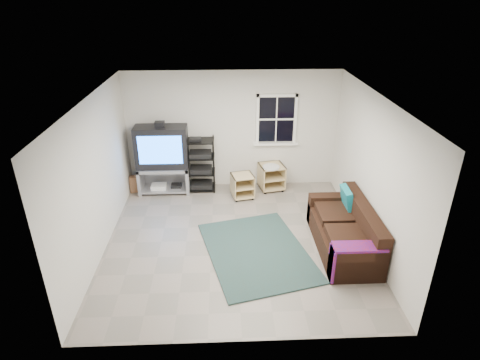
{
  "coord_description": "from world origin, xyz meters",
  "views": [
    {
      "loc": [
        -0.19,
        -6.05,
        4.14
      ],
      "look_at": [
        0.08,
        0.4,
        1.01
      ],
      "focal_mm": 30.0,
      "sensor_mm": 36.0,
      "label": 1
    }
  ],
  "objects_px": {
    "av_rack": "(201,168)",
    "side_table_left": "(242,185)",
    "tv_unit": "(162,154)",
    "side_table_right": "(271,175)",
    "sofa": "(346,232)"
  },
  "relations": [
    {
      "from": "side_table_right",
      "to": "sofa",
      "type": "distance_m",
      "value": 2.57
    },
    {
      "from": "av_rack",
      "to": "side_table_left",
      "type": "relative_size",
      "value": 2.31
    },
    {
      "from": "side_table_right",
      "to": "tv_unit",
      "type": "bearing_deg",
      "value": -178.99
    },
    {
      "from": "av_rack",
      "to": "sofa",
      "type": "bearing_deg",
      "value": -42.44
    },
    {
      "from": "side_table_left",
      "to": "side_table_right",
      "type": "distance_m",
      "value": 0.76
    },
    {
      "from": "side_table_left",
      "to": "sofa",
      "type": "xyz_separation_m",
      "value": [
        1.7,
        -1.99,
        0.04
      ]
    },
    {
      "from": "side_table_left",
      "to": "sofa",
      "type": "distance_m",
      "value": 2.61
    },
    {
      "from": "side_table_right",
      "to": "sofa",
      "type": "height_order",
      "value": "sofa"
    },
    {
      "from": "av_rack",
      "to": "tv_unit",
      "type": "bearing_deg",
      "value": -176.11
    },
    {
      "from": "av_rack",
      "to": "side_table_right",
      "type": "height_order",
      "value": "av_rack"
    },
    {
      "from": "tv_unit",
      "to": "side_table_left",
      "type": "bearing_deg",
      "value": -10.75
    },
    {
      "from": "av_rack",
      "to": "side_table_left",
      "type": "height_order",
      "value": "av_rack"
    },
    {
      "from": "tv_unit",
      "to": "sofa",
      "type": "distance_m",
      "value": 4.15
    },
    {
      "from": "av_rack",
      "to": "side_table_right",
      "type": "distance_m",
      "value": 1.57
    },
    {
      "from": "av_rack",
      "to": "sofa",
      "type": "xyz_separation_m",
      "value": [
        2.59,
        -2.37,
        -0.21
      ]
    }
  ]
}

